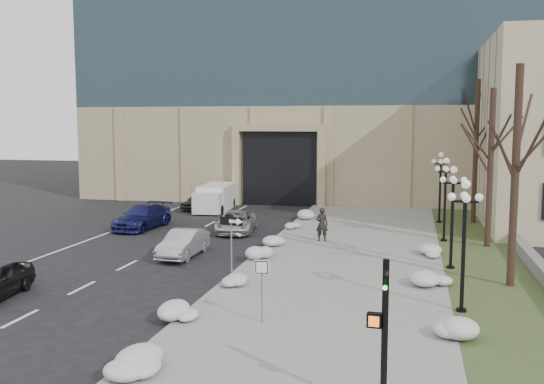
{
  "coord_description": "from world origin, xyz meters",
  "views": [
    {
      "loc": [
        6.5,
        -15.64,
        6.71
      ],
      "look_at": [
        0.18,
        11.48,
        3.5
      ],
      "focal_mm": 40.0,
      "sensor_mm": 36.0,
      "label": 1
    }
  ],
  "objects_px": {
    "keep_sign": "(262,278)",
    "lamppost_c": "(445,188)",
    "lamppost_a": "(464,228)",
    "lamppost_d": "(440,178)",
    "car_b": "(183,244)",
    "lamppost_b": "(453,204)",
    "one_way_sign": "(235,229)",
    "car_d": "(236,222)",
    "car_c": "(142,217)",
    "traffic_signal": "(383,342)",
    "car_e": "(199,201)",
    "pedestrian": "(322,224)",
    "box_truck": "(215,198)"
  },
  "relations": [
    {
      "from": "box_truck",
      "to": "lamppost_d",
      "type": "xyz_separation_m",
      "value": [
        16.5,
        -2.74,
        2.15
      ]
    },
    {
      "from": "car_b",
      "to": "car_c",
      "type": "bearing_deg",
      "value": 128.52
    },
    {
      "from": "car_b",
      "to": "traffic_signal",
      "type": "xyz_separation_m",
      "value": [
        10.56,
        -14.83,
        1.18
      ]
    },
    {
      "from": "keep_sign",
      "to": "car_c",
      "type": "bearing_deg",
      "value": 118.64
    },
    {
      "from": "box_truck",
      "to": "lamppost_c",
      "type": "xyz_separation_m",
      "value": [
        16.5,
        -9.24,
        2.15
      ]
    },
    {
      "from": "box_truck",
      "to": "car_b",
      "type": "bearing_deg",
      "value": -82.04
    },
    {
      "from": "car_c",
      "to": "lamppost_a",
      "type": "distance_m",
      "value": 22.95
    },
    {
      "from": "pedestrian",
      "to": "lamppost_b",
      "type": "xyz_separation_m",
      "value": [
        6.63,
        -4.84,
        2.01
      ]
    },
    {
      "from": "car_e",
      "to": "box_truck",
      "type": "relative_size",
      "value": 0.61
    },
    {
      "from": "traffic_signal",
      "to": "lamppost_a",
      "type": "xyz_separation_m",
      "value": [
        2.34,
        8.43,
        1.22
      ]
    },
    {
      "from": "car_c",
      "to": "traffic_signal",
      "type": "relative_size",
      "value": 1.37
    },
    {
      "from": "lamppost_a",
      "to": "car_e",
      "type": "bearing_deg",
      "value": 128.6
    },
    {
      "from": "lamppost_d",
      "to": "lamppost_b",
      "type": "bearing_deg",
      "value": -90.0
    },
    {
      "from": "car_e",
      "to": "lamppost_b",
      "type": "relative_size",
      "value": 0.79
    },
    {
      "from": "lamppost_c",
      "to": "lamppost_b",
      "type": "bearing_deg",
      "value": -90.0
    },
    {
      "from": "car_b",
      "to": "traffic_signal",
      "type": "height_order",
      "value": "traffic_signal"
    },
    {
      "from": "pedestrian",
      "to": "lamppost_d",
      "type": "relative_size",
      "value": 0.4
    },
    {
      "from": "traffic_signal",
      "to": "lamppost_b",
      "type": "relative_size",
      "value": 0.78
    },
    {
      "from": "keep_sign",
      "to": "pedestrian",
      "type": "bearing_deg",
      "value": 82.87
    },
    {
      "from": "traffic_signal",
      "to": "lamppost_a",
      "type": "relative_size",
      "value": 0.78
    },
    {
      "from": "car_b",
      "to": "keep_sign",
      "type": "distance_m",
      "value": 11.24
    },
    {
      "from": "car_e",
      "to": "car_d",
      "type": "bearing_deg",
      "value": -47.33
    },
    {
      "from": "pedestrian",
      "to": "lamppost_b",
      "type": "bearing_deg",
      "value": 143.2
    },
    {
      "from": "car_b",
      "to": "one_way_sign",
      "type": "distance_m",
      "value": 6.37
    },
    {
      "from": "lamppost_d",
      "to": "car_d",
      "type": "bearing_deg",
      "value": -153.95
    },
    {
      "from": "car_d",
      "to": "car_e",
      "type": "height_order",
      "value": "car_d"
    },
    {
      "from": "keep_sign",
      "to": "lamppost_b",
      "type": "bearing_deg",
      "value": 47.43
    },
    {
      "from": "lamppost_d",
      "to": "car_e",
      "type": "bearing_deg",
      "value": 170.96
    },
    {
      "from": "lamppost_d",
      "to": "lamppost_a",
      "type": "bearing_deg",
      "value": -90.0
    },
    {
      "from": "pedestrian",
      "to": "lamppost_b",
      "type": "height_order",
      "value": "lamppost_b"
    },
    {
      "from": "car_e",
      "to": "lamppost_d",
      "type": "bearing_deg",
      "value": 1.31
    },
    {
      "from": "lamppost_c",
      "to": "lamppost_d",
      "type": "relative_size",
      "value": 1.0
    },
    {
      "from": "keep_sign",
      "to": "lamppost_c",
      "type": "distance_m",
      "value": 17.17
    },
    {
      "from": "one_way_sign",
      "to": "lamppost_c",
      "type": "height_order",
      "value": "lamppost_c"
    },
    {
      "from": "pedestrian",
      "to": "car_c",
      "type": "bearing_deg",
      "value": -10.87
    },
    {
      "from": "car_b",
      "to": "lamppost_b",
      "type": "height_order",
      "value": "lamppost_b"
    },
    {
      "from": "box_truck",
      "to": "traffic_signal",
      "type": "relative_size",
      "value": 1.65
    },
    {
      "from": "car_d",
      "to": "one_way_sign",
      "type": "bearing_deg",
      "value": -82.23
    },
    {
      "from": "lamppost_a",
      "to": "lamppost_d",
      "type": "bearing_deg",
      "value": 90.0
    },
    {
      "from": "keep_sign",
      "to": "lamppost_c",
      "type": "relative_size",
      "value": 0.47
    },
    {
      "from": "car_b",
      "to": "car_d",
      "type": "bearing_deg",
      "value": 85.21
    },
    {
      "from": "car_e",
      "to": "keep_sign",
      "type": "distance_m",
      "value": 27.6
    },
    {
      "from": "lamppost_a",
      "to": "one_way_sign",
      "type": "bearing_deg",
      "value": 168.49
    },
    {
      "from": "car_c",
      "to": "lamppost_d",
      "type": "xyz_separation_m",
      "value": [
        18.44,
        6.04,
        2.33
      ]
    },
    {
      "from": "car_d",
      "to": "lamppost_b",
      "type": "xyz_separation_m",
      "value": [
        12.25,
        -7.01,
        2.43
      ]
    },
    {
      "from": "traffic_signal",
      "to": "lamppost_b",
      "type": "distance_m",
      "value": 15.16
    },
    {
      "from": "car_d",
      "to": "one_way_sign",
      "type": "height_order",
      "value": "one_way_sign"
    },
    {
      "from": "car_d",
      "to": "lamppost_a",
      "type": "xyz_separation_m",
      "value": [
        12.25,
        -13.51,
        2.43
      ]
    },
    {
      "from": "pedestrian",
      "to": "lamppost_a",
      "type": "xyz_separation_m",
      "value": [
        6.63,
        -11.34,
        2.01
      ]
    },
    {
      "from": "lamppost_a",
      "to": "lamppost_c",
      "type": "height_order",
      "value": "same"
    }
  ]
}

